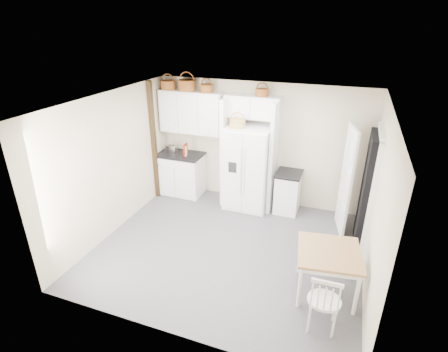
% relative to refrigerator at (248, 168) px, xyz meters
% --- Properties ---
extents(floor, '(4.50, 4.50, 0.00)m').
position_rel_refrigerator_xyz_m(floor, '(0.15, -1.62, -0.88)').
color(floor, '#444445').
rests_on(floor, ground).
extents(ceiling, '(4.50, 4.50, 0.00)m').
position_rel_refrigerator_xyz_m(ceiling, '(0.15, -1.62, 1.72)').
color(ceiling, white).
rests_on(ceiling, wall_back).
extents(wall_back, '(4.50, 0.00, 4.50)m').
position_rel_refrigerator_xyz_m(wall_back, '(0.15, 0.38, 0.42)').
color(wall_back, '#C0B594').
rests_on(wall_back, floor).
extents(wall_left, '(0.00, 4.00, 4.00)m').
position_rel_refrigerator_xyz_m(wall_left, '(-2.10, -1.62, 0.42)').
color(wall_left, '#C0B594').
rests_on(wall_left, floor).
extents(wall_right, '(0.00, 4.00, 4.00)m').
position_rel_refrigerator_xyz_m(wall_right, '(2.40, -1.62, 0.42)').
color(wall_right, '#C0B594').
rests_on(wall_right, floor).
extents(refrigerator, '(0.91, 0.73, 1.76)m').
position_rel_refrigerator_xyz_m(refrigerator, '(0.00, 0.00, 0.00)').
color(refrigerator, white).
rests_on(refrigerator, floor).
extents(base_cab_left, '(1.00, 0.63, 0.93)m').
position_rel_refrigerator_xyz_m(base_cab_left, '(-1.62, 0.08, -0.42)').
color(base_cab_left, white).
rests_on(base_cab_left, floor).
extents(base_cab_right, '(0.47, 0.57, 0.83)m').
position_rel_refrigerator_xyz_m(base_cab_right, '(0.85, 0.08, -0.47)').
color(base_cab_right, white).
rests_on(base_cab_right, floor).
extents(dining_table, '(0.99, 0.99, 0.73)m').
position_rel_refrigerator_xyz_m(dining_table, '(1.85, -2.14, -0.52)').
color(dining_table, brown).
rests_on(dining_table, floor).
extents(windsor_chair, '(0.44, 0.40, 0.88)m').
position_rel_refrigerator_xyz_m(windsor_chair, '(1.87, -2.82, -0.44)').
color(windsor_chair, white).
rests_on(windsor_chair, floor).
extents(counter_left, '(1.04, 0.67, 0.04)m').
position_rel_refrigerator_xyz_m(counter_left, '(-1.62, 0.08, 0.07)').
color(counter_left, black).
rests_on(counter_left, base_cab_left).
extents(counter_right, '(0.51, 0.61, 0.04)m').
position_rel_refrigerator_xyz_m(counter_right, '(0.85, 0.08, -0.03)').
color(counter_right, black).
rests_on(counter_right, base_cab_right).
extents(toaster, '(0.25, 0.16, 0.17)m').
position_rel_refrigerator_xyz_m(toaster, '(-1.82, 0.07, 0.17)').
color(toaster, silver).
rests_on(toaster, counter_left).
extents(cookbook_red, '(0.06, 0.18, 0.27)m').
position_rel_refrigerator_xyz_m(cookbook_red, '(-1.43, 0.00, 0.22)').
color(cookbook_red, maroon).
rests_on(cookbook_red, counter_left).
extents(cookbook_cream, '(0.06, 0.15, 0.22)m').
position_rel_refrigerator_xyz_m(cookbook_cream, '(-1.43, 0.00, 0.20)').
color(cookbook_cream, beige).
rests_on(cookbook_cream, counter_left).
extents(basket_upper_a, '(0.32, 0.32, 0.18)m').
position_rel_refrigerator_xyz_m(basket_upper_a, '(-1.88, 0.21, 1.56)').
color(basket_upper_a, brown).
rests_on(basket_upper_a, upper_cabinet).
extents(basket_upper_b, '(0.38, 0.38, 0.22)m').
position_rel_refrigerator_xyz_m(basket_upper_b, '(-1.43, 0.21, 1.58)').
color(basket_upper_b, brown).
rests_on(basket_upper_b, upper_cabinet).
extents(basket_upper_c, '(0.27, 0.27, 0.16)m').
position_rel_refrigerator_xyz_m(basket_upper_c, '(-0.99, 0.21, 1.55)').
color(basket_upper_c, brown).
rests_on(basket_upper_c, upper_cabinet).
extents(basket_bridge_b, '(0.25, 0.25, 0.15)m').
position_rel_refrigerator_xyz_m(basket_bridge_b, '(0.18, 0.21, 1.54)').
color(basket_bridge_b, brown).
rests_on(basket_bridge_b, bridge_cabinet).
extents(basket_fridge_a, '(0.32, 0.32, 0.17)m').
position_rel_refrigerator_xyz_m(basket_fridge_a, '(-0.21, -0.10, 0.97)').
color(basket_fridge_a, olive).
rests_on(basket_fridge_a, refrigerator).
extents(upper_cabinet, '(1.40, 0.34, 0.90)m').
position_rel_refrigerator_xyz_m(upper_cabinet, '(-1.35, 0.21, 1.02)').
color(upper_cabinet, white).
rests_on(upper_cabinet, wall_back).
extents(bridge_cabinet, '(1.12, 0.34, 0.45)m').
position_rel_refrigerator_xyz_m(bridge_cabinet, '(0.00, 0.21, 1.24)').
color(bridge_cabinet, white).
rests_on(bridge_cabinet, wall_back).
extents(fridge_panel_left, '(0.08, 0.60, 2.30)m').
position_rel_refrigerator_xyz_m(fridge_panel_left, '(-0.51, 0.08, 0.27)').
color(fridge_panel_left, white).
rests_on(fridge_panel_left, floor).
extents(fridge_panel_right, '(0.08, 0.60, 2.30)m').
position_rel_refrigerator_xyz_m(fridge_panel_right, '(0.51, 0.08, 0.27)').
color(fridge_panel_right, white).
rests_on(fridge_panel_right, floor).
extents(trim_post, '(0.09, 0.09, 2.60)m').
position_rel_refrigerator_xyz_m(trim_post, '(-2.05, -0.27, 0.42)').
color(trim_post, black).
rests_on(trim_post, floor).
extents(doorway_void, '(0.18, 0.85, 2.05)m').
position_rel_refrigerator_xyz_m(doorway_void, '(2.31, -0.62, 0.14)').
color(doorway_void, black).
rests_on(doorway_void, floor).
extents(door_slab, '(0.21, 0.79, 2.05)m').
position_rel_refrigerator_xyz_m(door_slab, '(1.95, -0.28, 0.14)').
color(door_slab, white).
rests_on(door_slab, floor).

